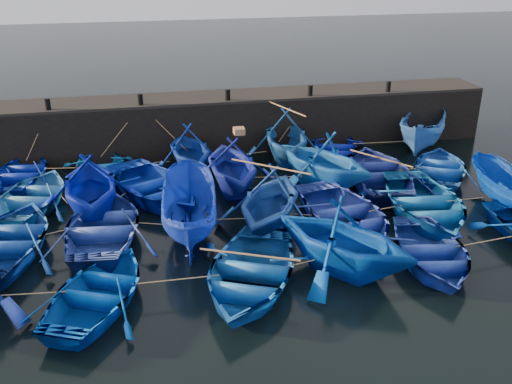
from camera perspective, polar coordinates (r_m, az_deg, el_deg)
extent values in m
plane|color=black|center=(19.18, 1.98, -5.72)|extent=(120.00, 120.00, 0.00)
cube|color=black|center=(28.20, -3.08, 6.93)|extent=(26.00, 2.50, 2.50)
cube|color=black|center=(27.85, -3.14, 9.51)|extent=(26.00, 2.50, 0.12)
cylinder|color=black|center=(26.88, -20.11, 8.25)|extent=(0.24, 0.24, 0.50)
cylinder|color=black|center=(26.60, -11.49, 9.07)|extent=(0.24, 0.24, 0.50)
cylinder|color=black|center=(26.91, -2.85, 9.68)|extent=(0.24, 0.24, 0.50)
cylinder|color=black|center=(27.80, 5.44, 10.07)|extent=(0.24, 0.24, 0.50)
cylinder|color=black|center=(29.21, 13.09, 10.25)|extent=(0.24, 0.24, 0.50)
imported|color=navy|center=(26.10, -22.34, 1.84)|extent=(3.72, 4.81, 0.92)
imported|color=#0956A8|center=(25.49, -15.33, 2.32)|extent=(3.60, 4.73, 0.92)
imported|color=#0D3096|center=(25.23, -6.69, 4.33)|extent=(3.99, 4.49, 2.17)
imported|color=#185090|center=(26.28, 2.97, 5.65)|extent=(4.76, 5.31, 2.50)
imported|color=#05118D|center=(27.41, 7.91, 4.47)|extent=(4.19, 5.03, 0.90)
imported|color=#29599A|center=(28.84, 16.37, 5.88)|extent=(4.64, 5.39, 2.02)
imported|color=#2466A8|center=(23.47, -21.36, -0.32)|extent=(4.47, 5.45, 0.99)
imported|color=#0416A5|center=(21.84, -16.24, 0.85)|extent=(4.54, 5.15, 2.55)
imported|color=#0729AE|center=(22.88, -10.06, 0.65)|extent=(6.10, 6.82, 1.16)
imported|color=navy|center=(22.99, -2.40, 2.86)|extent=(4.11, 4.74, 2.45)
imported|color=blue|center=(23.56, 6.78, 3.30)|extent=(5.99, 6.19, 2.49)
imported|color=navy|center=(24.47, 12.21, 2.01)|extent=(4.82, 6.10, 1.14)
imported|color=#154BB1|center=(25.87, 18.01, 2.35)|extent=(5.07, 5.62, 0.96)
imported|color=navy|center=(20.31, -23.45, -4.35)|extent=(4.56, 5.77, 1.08)
imported|color=#263F91|center=(20.21, -14.90, -3.18)|extent=(4.29, 5.63, 1.10)
imported|color=#0F2DA5|center=(19.66, -6.78, -1.86)|extent=(2.42, 5.26, 1.97)
imported|color=#174596|center=(19.85, 1.40, -0.75)|extent=(5.61, 5.87, 2.40)
imported|color=#21369F|center=(20.53, 8.86, -2.15)|extent=(4.60, 5.88, 1.11)
imported|color=#0F599C|center=(21.96, 16.48, -1.01)|extent=(4.74, 6.12, 1.17)
imported|color=#003095|center=(23.60, 23.68, 0.26)|extent=(1.62, 4.23, 1.63)
imported|color=#003DA3|center=(16.81, -15.35, -9.47)|extent=(4.81, 5.46, 0.94)
imported|color=#1253AC|center=(16.90, -0.66, -7.98)|extent=(5.62, 6.39, 1.10)
imported|color=#023CA7|center=(17.50, 8.77, -4.49)|extent=(6.14, 6.20, 2.47)
imported|color=#1E3999|center=(18.90, 17.11, -5.71)|extent=(4.02, 5.08, 0.95)
cube|color=#976842|center=(22.58, -1.70, 6.12)|extent=(0.43, 0.44, 0.25)
cylinder|color=tan|center=(25.72, -18.90, 2.27)|extent=(1.42, 0.22, 0.04)
cylinder|color=tan|center=(25.36, -10.99, 2.86)|extent=(2.08, 0.10, 0.04)
cylinder|color=tan|center=(25.87, -1.75, 3.73)|extent=(2.67, 0.43, 0.04)
cylinder|color=tan|center=(26.92, 5.47, 4.45)|extent=(0.71, 0.21, 0.04)
cylinder|color=tan|center=(28.11, 12.21, 4.86)|extent=(2.59, 0.19, 0.04)
cylinder|color=tan|center=(22.76, -18.78, -0.53)|extent=(0.49, 1.14, 0.04)
cylinder|color=tan|center=(22.48, -12.99, -0.13)|extent=(0.59, 0.96, 0.04)
cylinder|color=tan|center=(23.01, -6.18, 0.95)|extent=(1.32, 0.13, 0.04)
cylinder|color=tan|center=(23.45, 2.22, 1.53)|extent=(1.96, 0.35, 0.04)
cylinder|color=tan|center=(24.11, 9.49, 1.85)|extent=(0.61, 0.24, 0.04)
cylinder|color=tan|center=(25.12, 15.20, 2.24)|extent=(1.11, 0.14, 0.04)
cylinder|color=tan|center=(20.20, -19.18, -3.76)|extent=(1.23, 0.44, 0.04)
cylinder|color=tan|center=(19.98, -10.85, -3.09)|extent=(1.06, 0.43, 0.04)
cylinder|color=tan|center=(19.94, -2.64, -2.71)|extent=(1.04, 0.17, 0.04)
cylinder|color=tan|center=(20.29, 5.16, -2.30)|extent=(0.87, 0.40, 0.04)
cylinder|color=tan|center=(21.21, 12.79, -1.62)|extent=(1.39, 0.26, 0.04)
cylinder|color=tan|center=(22.79, 20.16, -0.70)|extent=(1.53, 0.06, 0.04)
cylinder|color=tan|center=(17.12, -21.55, -9.44)|extent=(1.86, 0.23, 0.04)
cylinder|color=tan|center=(16.70, -7.98, -8.68)|extent=(2.48, 0.07, 0.04)
cylinder|color=tan|center=(17.31, 4.12, -7.21)|extent=(1.18, 0.29, 0.04)
cylinder|color=tan|center=(18.30, 13.01, -5.98)|extent=(1.11, 0.18, 0.04)
cylinder|color=tan|center=(20.04, 22.37, -4.51)|extent=(2.50, 0.33, 0.04)
cylinder|color=tan|center=(26.99, -21.03, 5.30)|extent=(1.21, 0.55, 2.09)
cylinder|color=tan|center=(26.53, -13.36, 5.97)|extent=(1.99, 0.74, 2.10)
cylinder|color=tan|center=(26.51, -9.16, 6.30)|extent=(1.96, 0.80, 2.10)
cylinder|color=tan|center=(27.65, 3.89, 7.29)|extent=(1.65, 0.40, 2.09)
cylinder|color=tan|center=(28.09, 6.32, 7.46)|extent=(0.92, 0.22, 2.08)
cylinder|color=tan|center=(29.56, 14.20, 7.71)|extent=(1.31, 0.38, 2.09)
cylinder|color=#99724C|center=(25.90, 3.03, 8.34)|extent=(1.08, 2.84, 0.06)
cylinder|color=#99724C|center=(24.25, 12.33, 3.32)|extent=(1.77, 2.49, 0.06)
cylinder|color=#99724C|center=(19.36, 1.44, 2.56)|extent=(2.34, 1.97, 0.06)
cylinder|color=#99724C|center=(16.60, -0.66, -6.29)|extent=(2.74, 1.32, 0.06)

